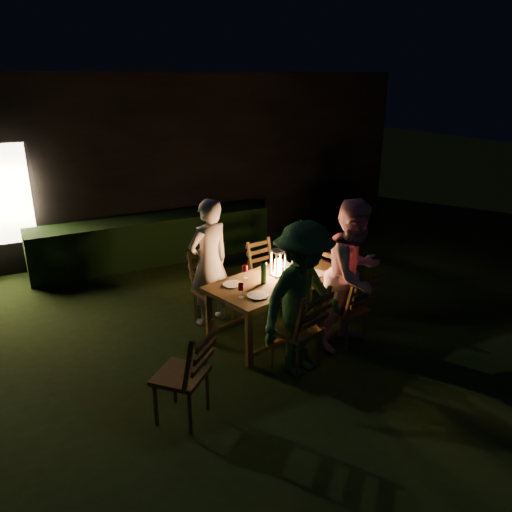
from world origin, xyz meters
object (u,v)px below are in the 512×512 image
person_opp_right (354,275)px  bottle_table (264,273)px  bottle_bucket_a (296,238)px  bottle_bucket_b (299,235)px  chair_near_right (347,321)px  person_opp_left (303,300)px  chair_far_left (213,301)px  person_house_side (209,262)px  chair_near_left (298,343)px  lantern (278,265)px  ice_bucket (297,240)px  chair_end (338,283)px  chair_far_right (267,283)px  chair_spare (183,390)px  side_table (297,252)px  dining_table (278,284)px

person_opp_right → bottle_table: size_ratio=6.55×
bottle_bucket_a → bottle_bucket_b: (0.10, 0.08, 0.00)m
person_opp_right → bottle_bucket_b: size_ratio=5.73×
person_opp_right → bottle_bucket_a: bearing=68.3°
chair_near_right → person_opp_left: 1.07m
chair_near_right → chair_far_left: 1.78m
person_house_side → bottle_bucket_b: bearing=176.3°
chair_near_left → bottle_table: 0.98m
chair_near_left → bottle_bucket_b: 2.27m
lantern → person_house_side: bearing=138.0°
person_opp_right → ice_bucket: 1.65m
person_opp_left → bottle_table: (-0.02, 0.84, 0.01)m
chair_end → person_opp_right: size_ratio=0.59×
chair_far_right → bottle_table: bearing=48.8°
person_opp_left → ice_bucket: size_ratio=5.82×
person_opp_left → ice_bucket: 2.16m
bottle_bucket_b → person_opp_left: bearing=-121.3°
chair_near_left → person_opp_left: (0.01, -0.05, 0.55)m
chair_spare → bottle_table: (1.42, 1.02, 0.57)m
person_house_side → lantern: size_ratio=4.85×
person_house_side → side_table: size_ratio=2.30×
lantern → person_opp_right: bearing=-50.3°
chair_near_left → chair_near_right: size_ratio=1.11×
chair_far_right → person_house_side: 1.15m
dining_table → chair_spare: size_ratio=1.89×
chair_near_right → person_opp_right: bearing=-85.4°
chair_far_right → chair_end: size_ratio=0.86×
side_table → ice_bucket: bearing=0.0°
chair_far_right → bottle_bucket_a: bottle_bucket_a is taller
bottle_bucket_b → chair_near_right: bearing=-100.5°
chair_near_left → bottle_bucket_a: 2.15m
chair_spare → bottle_bucket_a: bottle_bucket_a is taller
chair_far_left → bottle_bucket_a: (1.46, 0.28, 0.59)m
dining_table → chair_end: size_ratio=1.83×
chair_spare → bottle_bucket_b: 3.38m
chair_spare → person_house_side: size_ratio=0.61×
chair_far_left → bottle_bucket_b: size_ratio=3.17×
lantern → bottle_table: lantern is taller
chair_near_right → person_opp_left: (-0.86, -0.28, 0.59)m
person_house_side → side_table: 1.57m
chair_spare → ice_bucket: (2.55, 2.04, 0.53)m
chair_far_right → side_table: chair_far_right is taller
lantern → chair_near_right: bearing=-49.1°
chair_near_left → chair_spare: (-1.43, -0.22, -0.01)m
chair_end → ice_bucket: bearing=-171.0°
lantern → bottle_table: 0.30m
chair_spare → bottle_bucket_b: size_ratio=3.26×
chair_near_right → bottle_bucket_b: 1.76m
side_table → chair_near_left: bearing=-121.6°
person_opp_left → bottle_table: person_opp_left is taller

